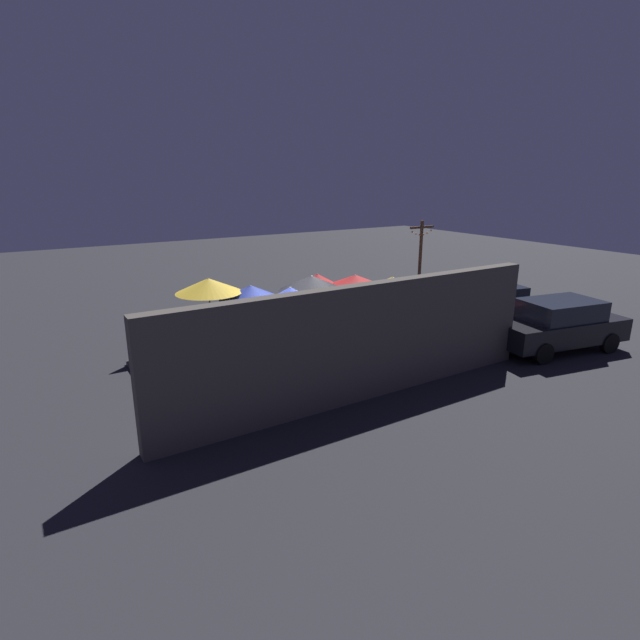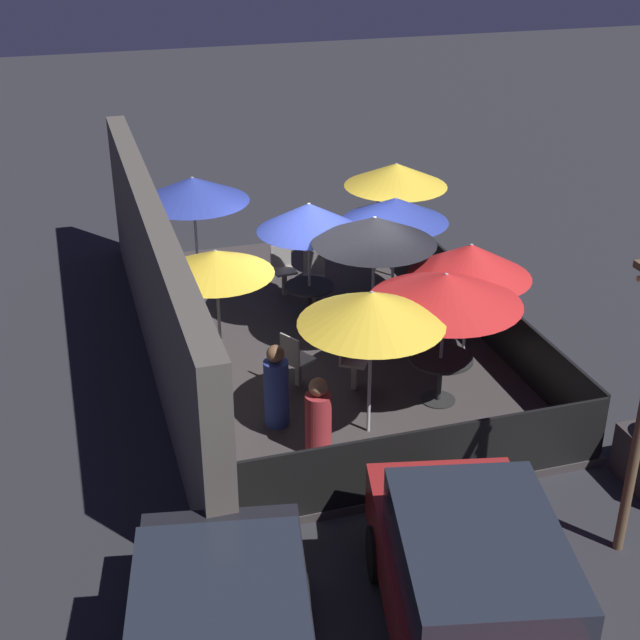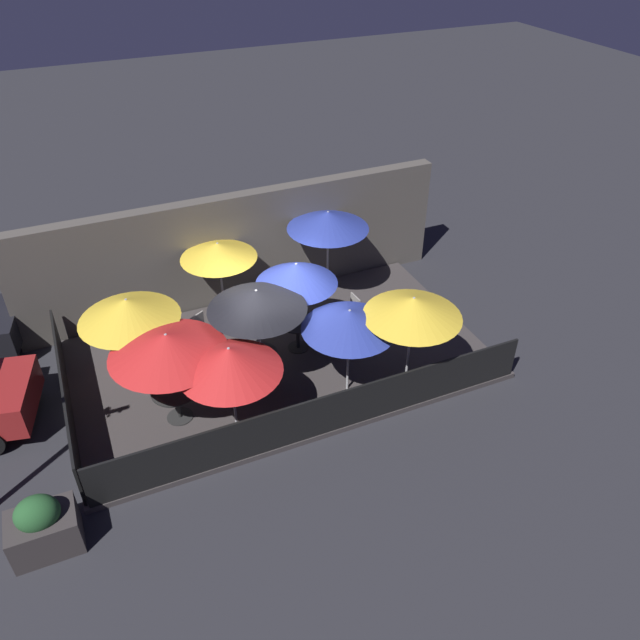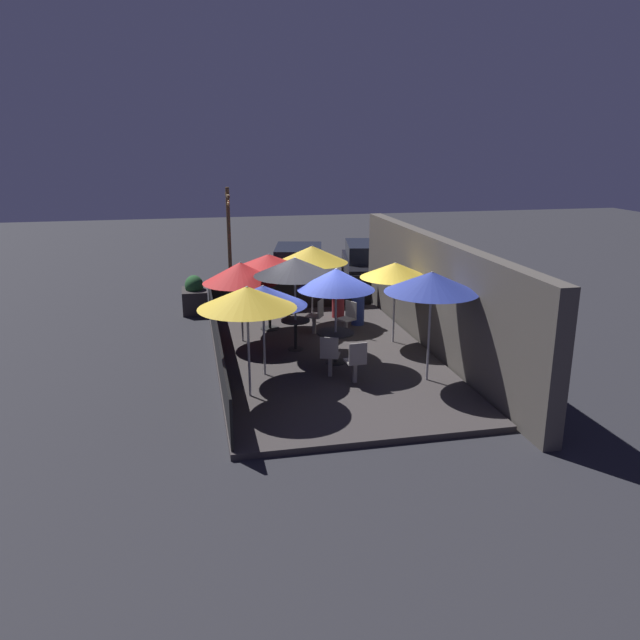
{
  "view_description": "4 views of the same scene",
  "coord_description": "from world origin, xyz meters",
  "px_view_note": "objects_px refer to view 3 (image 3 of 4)",
  "views": [
    {
      "loc": [
        6.9,
        11.96,
        5.33
      ],
      "look_at": [
        -0.22,
        0.47,
        1.39
      ],
      "focal_mm": 28.0,
      "sensor_mm": 36.0,
      "label": 1
    },
    {
      "loc": [
        -12.99,
        4.04,
        7.23
      ],
      "look_at": [
        -1.01,
        0.42,
        0.97
      ],
      "focal_mm": 50.0,
      "sensor_mm": 36.0,
      "label": 2
    },
    {
      "loc": [
        -3.51,
        -10.41,
        9.04
      ],
      "look_at": [
        0.87,
        -0.32,
        1.11
      ],
      "focal_mm": 35.0,
      "sensor_mm": 36.0,
      "label": 3
    },
    {
      "loc": [
        13.94,
        -3.08,
        5.14
      ],
      "look_at": [
        0.79,
        -0.28,
        1.26
      ],
      "focal_mm": 35.0,
      "sensor_mm": 36.0,
      "label": 4
    }
  ],
  "objects_px": {
    "patio_umbrella_1": "(257,300)",
    "patron_0": "(155,326)",
    "patio_umbrella_4": "(328,220)",
    "patio_chair_3": "(351,313)",
    "patio_chair_2": "(202,332)",
    "planter_box": "(43,527)",
    "dining_table_0": "(176,395)",
    "patio_chair_0": "(340,328)",
    "patio_umbrella_5": "(230,360)",
    "patio_umbrella_7": "(218,250)",
    "dining_table_1": "(261,359)",
    "patron_1": "(120,346)",
    "patio_chair_1": "(198,354)",
    "patio_umbrella_3": "(413,307)",
    "patio_umbrella_8": "(128,309)",
    "patio_umbrella_6": "(349,319)",
    "patio_umbrella_0": "(167,344)",
    "patio_umbrella_2": "(296,274)",
    "dining_table_2": "(298,327)"
  },
  "relations": [
    {
      "from": "patio_umbrella_2",
      "to": "dining_table_0",
      "type": "xyz_separation_m",
      "value": [
        -3.02,
        -1.14,
        -1.41
      ]
    },
    {
      "from": "patio_chair_1",
      "to": "planter_box",
      "type": "relative_size",
      "value": 0.81
    },
    {
      "from": "patio_umbrella_6",
      "to": "dining_table_2",
      "type": "xyz_separation_m",
      "value": [
        -0.43,
        1.72,
        -1.22
      ]
    },
    {
      "from": "planter_box",
      "to": "patio_umbrella_4",
      "type": "bearing_deg",
      "value": 33.95
    },
    {
      "from": "patron_0",
      "to": "patio_umbrella_0",
      "type": "bearing_deg",
      "value": 25.54
    },
    {
      "from": "patio_umbrella_1",
      "to": "patron_0",
      "type": "distance_m",
      "value": 3.15
    },
    {
      "from": "patio_umbrella_0",
      "to": "patio_umbrella_3",
      "type": "distance_m",
      "value": 4.72
    },
    {
      "from": "patio_umbrella_2",
      "to": "patio_umbrella_0",
      "type": "bearing_deg",
      "value": -159.25
    },
    {
      "from": "patio_umbrella_4",
      "to": "patio_chair_3",
      "type": "xyz_separation_m",
      "value": [
        -0.1,
        -1.58,
        -1.65
      ]
    },
    {
      "from": "dining_table_1",
      "to": "patron_1",
      "type": "distance_m",
      "value": 3.17
    },
    {
      "from": "patio_chair_3",
      "to": "planter_box",
      "type": "xyz_separation_m",
      "value": [
        -7.05,
        -3.24,
        -0.14
      ]
    },
    {
      "from": "patio_chair_2",
      "to": "planter_box",
      "type": "relative_size",
      "value": 0.79
    },
    {
      "from": "patio_umbrella_5",
      "to": "patron_1",
      "type": "bearing_deg",
      "value": 120.01
    },
    {
      "from": "patio_chair_3",
      "to": "patron_0",
      "type": "distance_m",
      "value": 4.49
    },
    {
      "from": "patio_umbrella_4",
      "to": "dining_table_1",
      "type": "height_order",
      "value": "patio_umbrella_4"
    },
    {
      "from": "patio_umbrella_3",
      "to": "dining_table_0",
      "type": "height_order",
      "value": "patio_umbrella_3"
    },
    {
      "from": "dining_table_1",
      "to": "patio_chair_2",
      "type": "distance_m",
      "value": 1.79
    },
    {
      "from": "patio_chair_3",
      "to": "planter_box",
      "type": "bearing_deg",
      "value": 19.94
    },
    {
      "from": "patio_umbrella_1",
      "to": "dining_table_1",
      "type": "bearing_deg",
      "value": 180.0
    },
    {
      "from": "patio_umbrella_0",
      "to": "patio_umbrella_3",
      "type": "bearing_deg",
      "value": -12.5
    },
    {
      "from": "dining_table_0",
      "to": "patio_chair_0",
      "type": "xyz_separation_m",
      "value": [
        3.92,
        0.8,
        -0.07
      ]
    },
    {
      "from": "patio_umbrella_3",
      "to": "dining_table_2",
      "type": "distance_m",
      "value": 3.06
    },
    {
      "from": "patio_chair_1",
      "to": "planter_box",
      "type": "distance_m",
      "value": 4.61
    },
    {
      "from": "patio_chair_0",
      "to": "patron_1",
      "type": "height_order",
      "value": "patron_1"
    },
    {
      "from": "dining_table_2",
      "to": "patio_chair_1",
      "type": "distance_m",
      "value": 2.3
    },
    {
      "from": "patio_umbrella_2",
      "to": "patio_chair_3",
      "type": "relative_size",
      "value": 2.37
    },
    {
      "from": "patio_umbrella_0",
      "to": "patio_umbrella_8",
      "type": "relative_size",
      "value": 1.02
    },
    {
      "from": "patron_1",
      "to": "patio_umbrella_6",
      "type": "bearing_deg",
      "value": 17.99
    },
    {
      "from": "patio_umbrella_7",
      "to": "patio_umbrella_8",
      "type": "height_order",
      "value": "patio_umbrella_8"
    },
    {
      "from": "dining_table_0",
      "to": "dining_table_2",
      "type": "height_order",
      "value": "dining_table_2"
    },
    {
      "from": "patio_umbrella_0",
      "to": "patio_umbrella_3",
      "type": "height_order",
      "value": "patio_umbrella_3"
    },
    {
      "from": "dining_table_0",
      "to": "patio_umbrella_7",
      "type": "bearing_deg",
      "value": 58.44
    },
    {
      "from": "dining_table_2",
      "to": "patio_chair_2",
      "type": "xyz_separation_m",
      "value": [
        -2.01,
        0.81,
        -0.09
      ]
    },
    {
      "from": "patio_umbrella_7",
      "to": "planter_box",
      "type": "height_order",
      "value": "patio_umbrella_7"
    },
    {
      "from": "patio_umbrella_5",
      "to": "patio_umbrella_7",
      "type": "distance_m",
      "value": 3.9
    },
    {
      "from": "patio_umbrella_0",
      "to": "dining_table_0",
      "type": "distance_m",
      "value": 1.27
    },
    {
      "from": "patron_1",
      "to": "patio_umbrella_0",
      "type": "bearing_deg",
      "value": -19.51
    },
    {
      "from": "dining_table_1",
      "to": "patio_chair_2",
      "type": "height_order",
      "value": "patio_chair_2"
    },
    {
      "from": "patio_umbrella_3",
      "to": "patio_umbrella_5",
      "type": "height_order",
      "value": "patio_umbrella_3"
    },
    {
      "from": "patio_umbrella_3",
      "to": "patio_chair_0",
      "type": "xyz_separation_m",
      "value": [
        -0.68,
        1.82,
        -1.54
      ]
    },
    {
      "from": "patio_chair_0",
      "to": "patio_umbrella_4",
      "type": "bearing_deg",
      "value": -85.28
    },
    {
      "from": "dining_table_1",
      "to": "patio_chair_2",
      "type": "xyz_separation_m",
      "value": [
        -0.88,
        1.56,
        -0.1
      ]
    },
    {
      "from": "patio_umbrella_8",
      "to": "patron_0",
      "type": "xyz_separation_m",
      "value": [
        0.57,
        1.2,
        -1.37
      ]
    },
    {
      "from": "patio_umbrella_1",
      "to": "patio_umbrella_6",
      "type": "bearing_deg",
      "value": -31.76
    },
    {
      "from": "patio_umbrella_0",
      "to": "patio_umbrella_5",
      "type": "distance_m",
      "value": 1.26
    },
    {
      "from": "patio_chair_1",
      "to": "patio_chair_2",
      "type": "height_order",
      "value": "patio_chair_1"
    },
    {
      "from": "patio_umbrella_1",
      "to": "patio_umbrella_6",
      "type": "height_order",
      "value": "patio_umbrella_1"
    },
    {
      "from": "patio_umbrella_4",
      "to": "patio_umbrella_0",
      "type": "bearing_deg",
      "value": -147.85
    },
    {
      "from": "patio_umbrella_4",
      "to": "patio_chair_1",
      "type": "relative_size",
      "value": 2.53
    },
    {
      "from": "patron_0",
      "to": "patron_1",
      "type": "bearing_deg",
      "value": -39.38
    }
  ]
}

